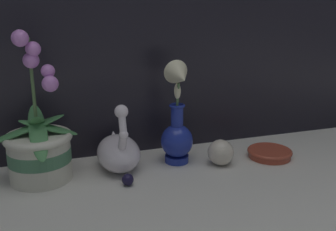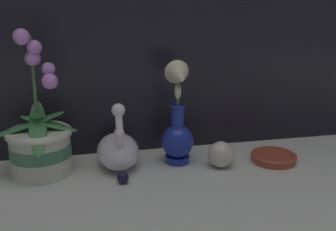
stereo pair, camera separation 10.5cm
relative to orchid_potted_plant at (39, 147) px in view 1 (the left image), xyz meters
name	(u,v)px [view 1 (the left image)]	position (x,y,z in m)	size (l,w,h in m)	color
ground_plane	(178,182)	(0.32, -0.13, -0.09)	(2.80, 2.80, 0.00)	beige
orchid_potted_plant	(39,147)	(0.00, 0.00, 0.00)	(0.22, 0.21, 0.37)	beige
swan_figurine	(118,151)	(0.20, 0.00, -0.03)	(0.11, 0.19, 0.19)	white
blue_vase	(178,124)	(0.36, -0.01, 0.03)	(0.09, 0.11, 0.29)	navy
glass_sphere	(221,152)	(0.47, -0.06, -0.05)	(0.07, 0.07, 0.07)	beige
amber_dish	(270,153)	(0.63, -0.05, -0.07)	(0.13, 0.13, 0.02)	#A8422D
glass_bauble	(128,180)	(0.20, -0.10, -0.07)	(0.03, 0.03, 0.03)	#191433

